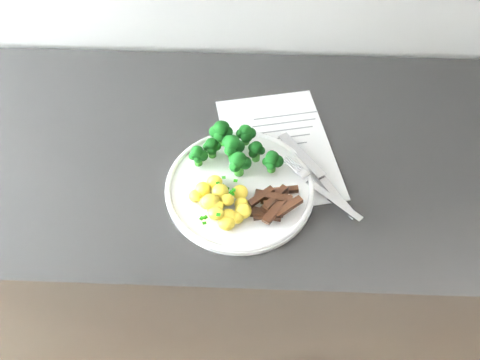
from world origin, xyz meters
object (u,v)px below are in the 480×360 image
object	(u,v)px
recipe_paper	(278,147)
beef_strips	(274,204)
counter	(249,257)
potatoes	(220,203)
broccoli	(235,147)
fork	(322,190)
knife	(326,185)
plate	(240,187)

from	to	relation	value
recipe_paper	beef_strips	bearing A→B (deg)	-93.59
counter	potatoes	bearing A→B (deg)	-111.82
recipe_paper	broccoli	distance (m)	0.11
potatoes	fork	distance (m)	0.19
recipe_paper	fork	bearing A→B (deg)	-55.32
counter	knife	xyz separation A→B (m)	(0.14, -0.08, 0.47)
potatoes	beef_strips	world-z (taller)	potatoes
recipe_paper	knife	world-z (taller)	knife
broccoli	fork	xyz separation A→B (m)	(0.17, -0.08, -0.03)
beef_strips	knife	distance (m)	0.12
counter	knife	bearing A→B (deg)	-29.85
broccoli	knife	size ratio (longest dim) A/B	0.89
beef_strips	broccoli	bearing A→B (deg)	124.59
counter	broccoli	world-z (taller)	broccoli
broccoli	beef_strips	size ratio (longest dim) A/B	1.81
counter	beef_strips	world-z (taller)	beef_strips
recipe_paper	knife	size ratio (longest dim) A/B	1.65
plate	knife	distance (m)	0.17
recipe_paper	plate	xyz separation A→B (m)	(-0.07, -0.11, 0.01)
beef_strips	knife	world-z (taller)	beef_strips
counter	beef_strips	xyz separation A→B (m)	(0.04, -0.14, 0.48)
potatoes	knife	size ratio (longest dim) A/B	0.57
plate	fork	size ratio (longest dim) A/B	1.91
plate	broccoli	distance (m)	0.08
potatoes	beef_strips	distance (m)	0.10
potatoes	fork	xyz separation A→B (m)	(0.19, 0.04, -0.01)
recipe_paper	fork	distance (m)	0.14
recipe_paper	plate	size ratio (longest dim) A/B	1.19
potatoes	beef_strips	size ratio (longest dim) A/B	1.16
counter	recipe_paper	xyz separation A→B (m)	(0.05, 0.02, 0.46)
broccoli	knife	bearing A→B (deg)	-17.24
recipe_paper	fork	size ratio (longest dim) A/B	2.27
counter	broccoli	bearing A→B (deg)	-143.65
counter	knife	distance (m)	0.49
counter	recipe_paper	distance (m)	0.46
fork	knife	xyz separation A→B (m)	(0.01, 0.02, -0.01)
beef_strips	knife	bearing A→B (deg)	29.00
plate	broccoli	xyz separation A→B (m)	(-0.01, 0.07, 0.04)
recipe_paper	knife	xyz separation A→B (m)	(0.09, -0.10, 0.01)
potatoes	broccoli	bearing A→B (deg)	79.59
beef_strips	fork	xyz separation A→B (m)	(0.09, 0.03, -0.00)
counter	knife	size ratio (longest dim) A/B	11.79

